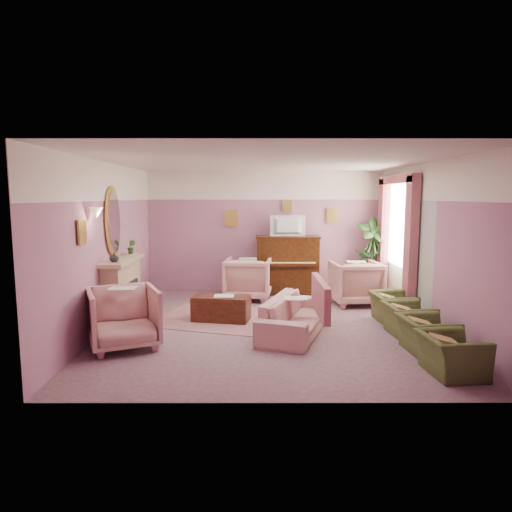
{
  "coord_description": "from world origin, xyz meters",
  "views": [
    {
      "loc": [
        -0.24,
        -7.69,
        2.22
      ],
      "look_at": [
        -0.23,
        0.4,
        1.16
      ],
      "focal_mm": 32.0,
      "sensor_mm": 36.0,
      "label": 1
    }
  ],
  "objects_px": {
    "sofa": "(296,308)",
    "floral_armchair_right": "(356,280)",
    "piano": "(287,265)",
    "side_table": "(364,279)",
    "floral_armchair_front": "(123,314)",
    "olive_chair_b": "(427,329)",
    "olive_chair_d": "(393,303)",
    "television": "(288,224)",
    "olive_chair_c": "(408,314)",
    "olive_chair_a": "(451,348)",
    "floral_armchair_left": "(248,276)",
    "coffee_table": "(221,308)"
  },
  "relations": [
    {
      "from": "television",
      "to": "olive_chair_d",
      "type": "height_order",
      "value": "television"
    },
    {
      "from": "sofa",
      "to": "floral_armchair_right",
      "type": "bearing_deg",
      "value": 54.73
    },
    {
      "from": "side_table",
      "to": "floral_armchair_left",
      "type": "bearing_deg",
      "value": -168.03
    },
    {
      "from": "coffee_table",
      "to": "olive_chair_a",
      "type": "relative_size",
      "value": 1.27
    },
    {
      "from": "sofa",
      "to": "floral_armchair_right",
      "type": "height_order",
      "value": "floral_armchair_right"
    },
    {
      "from": "floral_armchair_right",
      "to": "floral_armchair_front",
      "type": "bearing_deg",
      "value": -145.79
    },
    {
      "from": "sofa",
      "to": "coffee_table",
      "type": "bearing_deg",
      "value": 149.94
    },
    {
      "from": "olive_chair_b",
      "to": "piano",
      "type": "bearing_deg",
      "value": 112.92
    },
    {
      "from": "floral_armchair_left",
      "to": "olive_chair_b",
      "type": "bearing_deg",
      "value": -52.76
    },
    {
      "from": "sofa",
      "to": "olive_chair_c",
      "type": "height_order",
      "value": "sofa"
    },
    {
      "from": "coffee_table",
      "to": "side_table",
      "type": "xyz_separation_m",
      "value": [
        3.11,
        2.32,
        0.12
      ]
    },
    {
      "from": "floral_armchair_left",
      "to": "olive_chair_a",
      "type": "relative_size",
      "value": 1.27
    },
    {
      "from": "piano",
      "to": "floral_armchair_right",
      "type": "distance_m",
      "value": 1.74
    },
    {
      "from": "floral_armchair_right",
      "to": "olive_chair_b",
      "type": "height_order",
      "value": "floral_armchair_right"
    },
    {
      "from": "floral_armchair_front",
      "to": "side_table",
      "type": "distance_m",
      "value": 5.83
    },
    {
      "from": "floral_armchair_right",
      "to": "floral_armchair_front",
      "type": "distance_m",
      "value": 4.86
    },
    {
      "from": "piano",
      "to": "coffee_table",
      "type": "distance_m",
      "value": 2.76
    },
    {
      "from": "piano",
      "to": "floral_armchair_left",
      "type": "relative_size",
      "value": 1.4
    },
    {
      "from": "olive_chair_b",
      "to": "olive_chair_c",
      "type": "height_order",
      "value": "same"
    },
    {
      "from": "floral_armchair_front",
      "to": "side_table",
      "type": "relative_size",
      "value": 1.43
    },
    {
      "from": "sofa",
      "to": "olive_chair_b",
      "type": "distance_m",
      "value": 2.03
    },
    {
      "from": "floral_armchair_left",
      "to": "olive_chair_c",
      "type": "xyz_separation_m",
      "value": [
        2.61,
        -2.62,
        -0.16
      ]
    },
    {
      "from": "floral_armchair_front",
      "to": "olive_chair_a",
      "type": "xyz_separation_m",
      "value": [
        4.39,
        -1.04,
        -0.16
      ]
    },
    {
      "from": "floral_armchair_right",
      "to": "olive_chair_d",
      "type": "height_order",
      "value": "floral_armchair_right"
    },
    {
      "from": "olive_chair_b",
      "to": "olive_chair_d",
      "type": "xyz_separation_m",
      "value": [
        0.0,
        1.64,
        0.0
      ]
    },
    {
      "from": "television",
      "to": "olive_chair_a",
      "type": "distance_m",
      "value": 5.27
    },
    {
      "from": "floral_armchair_left",
      "to": "olive_chair_a",
      "type": "xyz_separation_m",
      "value": [
        2.61,
        -4.26,
        -0.16
      ]
    },
    {
      "from": "sofa",
      "to": "floral_armchair_front",
      "type": "bearing_deg",
      "value": -164.4
    },
    {
      "from": "floral_armchair_right",
      "to": "floral_armchair_front",
      "type": "height_order",
      "value": "same"
    },
    {
      "from": "olive_chair_c",
      "to": "sofa",
      "type": "bearing_deg",
      "value": 175.84
    },
    {
      "from": "piano",
      "to": "side_table",
      "type": "bearing_deg",
      "value": -1.74
    },
    {
      "from": "floral_armchair_front",
      "to": "olive_chair_b",
      "type": "height_order",
      "value": "floral_armchair_front"
    },
    {
      "from": "olive_chair_b",
      "to": "olive_chair_c",
      "type": "relative_size",
      "value": 1.0
    },
    {
      "from": "television",
      "to": "floral_armchair_front",
      "type": "xyz_separation_m",
      "value": [
        -2.68,
        -3.78,
        -1.1
      ]
    },
    {
      "from": "television",
      "to": "olive_chair_c",
      "type": "distance_m",
      "value": 3.83
    },
    {
      "from": "olive_chair_c",
      "to": "television",
      "type": "bearing_deg",
      "value": 118.29
    },
    {
      "from": "floral_armchair_right",
      "to": "olive_chair_a",
      "type": "distance_m",
      "value": 3.8
    },
    {
      "from": "television",
      "to": "floral_armchair_right",
      "type": "bearing_deg",
      "value": -37.95
    },
    {
      "from": "floral_armchair_left",
      "to": "olive_chair_b",
      "type": "distance_m",
      "value": 4.32
    },
    {
      "from": "olive_chair_c",
      "to": "side_table",
      "type": "bearing_deg",
      "value": 89.13
    },
    {
      "from": "olive_chair_a",
      "to": "piano",
      "type": "bearing_deg",
      "value": 109.38
    },
    {
      "from": "piano",
      "to": "coffee_table",
      "type": "xyz_separation_m",
      "value": [
        -1.35,
        -2.37,
        -0.43
      ]
    },
    {
      "from": "floral_armchair_left",
      "to": "television",
      "type": "bearing_deg",
      "value": 32.29
    },
    {
      "from": "olive_chair_a",
      "to": "olive_chair_b",
      "type": "xyz_separation_m",
      "value": [
        0.0,
        0.82,
        0.0
      ]
    },
    {
      "from": "olive_chair_c",
      "to": "coffee_table",
      "type": "bearing_deg",
      "value": 164.21
    },
    {
      "from": "piano",
      "to": "olive_chair_a",
      "type": "relative_size",
      "value": 1.77
    },
    {
      "from": "sofa",
      "to": "olive_chair_d",
      "type": "distance_m",
      "value": 1.92
    },
    {
      "from": "floral_armchair_right",
      "to": "olive_chair_c",
      "type": "bearing_deg",
      "value": -80.13
    },
    {
      "from": "olive_chair_b",
      "to": "side_table",
      "type": "height_order",
      "value": "side_table"
    },
    {
      "from": "olive_chair_a",
      "to": "olive_chair_d",
      "type": "bearing_deg",
      "value": 90.0
    }
  ]
}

